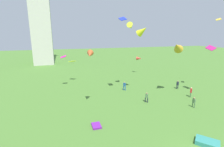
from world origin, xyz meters
TOP-DOWN VIEW (x-y plane):
  - person_0 at (7.47, 9.32)m, footprint 0.28×0.50m
  - person_1 at (11.14, 17.35)m, footprint 0.51×0.35m
  - person_2 at (0.65, 19.79)m, footprint 0.48×0.51m
  - person_3 at (1.78, 13.25)m, footprint 0.48×0.46m
  - person_4 at (10.23, 12.85)m, footprint 0.50×0.52m
  - kite_flying_0 at (13.40, 12.89)m, footprint 1.00×1.50m
  - kite_flying_1 at (15.51, 13.95)m, footprint 1.26×1.33m
  - kite_flying_2 at (-10.27, 24.98)m, footprint 1.19×1.04m
  - kite_flying_3 at (-8.29, 29.02)m, footprint 1.70×1.54m
  - kite_flying_4 at (7.87, 14.47)m, footprint 2.92×2.71m
  - kite_flying_5 at (9.87, 31.84)m, footprint 1.68×1.66m
  - kite_flying_6 at (2.53, 16.89)m, footprint 2.11×2.50m
  - kite_flying_7 at (1.71, 19.99)m, footprint 2.05×2.19m
  - kite_flying_8 at (-0.94, 17.26)m, footprint 0.99×1.42m
  - kite_flying_9 at (-7.07, 13.76)m, footprint 1.32×1.69m
  - kite_bundle_0 at (2.23, 2.05)m, footprint 2.42×2.52m
  - kite_bundle_1 at (-7.50, 8.69)m, footprint 1.04×1.41m

SIDE VIEW (x-z plane):
  - kite_bundle_1 at x=-7.50m, z-range 0.00..0.22m
  - kite_bundle_0 at x=2.23m, z-range 0.00..0.43m
  - person_0 at x=7.47m, z-range 0.11..1.71m
  - person_3 at x=1.78m, z-range 0.11..1.73m
  - person_1 at x=11.14m, z-range 0.11..1.80m
  - person_2 at x=0.65m, z-range 0.11..1.82m
  - person_4 at x=10.23m, z-range 0.12..1.90m
  - kite_flying_5 at x=9.87m, z-range 3.74..4.74m
  - kite_flying_3 at x=-8.29m, z-range 4.52..5.01m
  - kite_flying_2 at x=-10.27m, z-range 6.10..6.69m
  - kite_flying_9 at x=-7.07m, z-range 7.36..8.59m
  - kite_flying_0 at x=13.40m, z-range 7.96..8.89m
  - kite_flying_4 at x=7.87m, z-range 7.51..9.74m
  - kite_flying_6 at x=2.53m, z-range 10.26..12.26m
  - kite_flying_7 at x=1.71m, z-range 11.22..12.87m
  - kite_flying_8 at x=-0.94m, z-range 12.70..13.49m
  - kite_flying_1 at x=15.51m, z-range 12.90..13.46m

